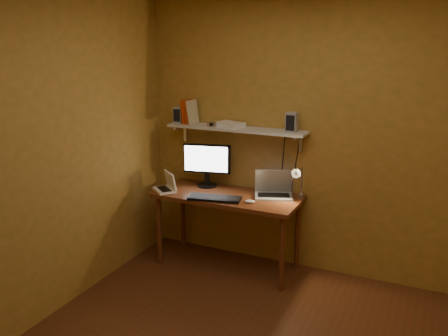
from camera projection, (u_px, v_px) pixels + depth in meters
The scene contains 14 objects.
room at pixel (251, 185), 3.00m from camera, with size 3.44×3.24×2.64m.
desk at pixel (228, 203), 4.59m from camera, with size 1.40×0.60×0.75m.
wall_shelf at pixel (236, 129), 4.58m from camera, with size 1.40×0.25×0.21m.
monitor at pixel (207, 163), 4.78m from camera, with size 0.48×0.24×0.44m.
laptop at pixel (274, 189), 4.51m from camera, with size 0.42×0.36×0.26m.
netbook at pixel (167, 185), 4.68m from camera, with size 0.30×0.29×0.19m.
keyboard at pixel (215, 198), 4.42m from camera, with size 0.49×0.16×0.03m, color black.
mouse at pixel (250, 201), 4.32m from camera, with size 0.09×0.06×0.03m, color white.
desk_lamp at pixel (299, 179), 4.36m from camera, with size 0.09×0.23×0.38m.
speaker_left at pixel (179, 115), 4.82m from camera, with size 0.09×0.09×0.16m, color #96999E.
speaker_right at pixel (292, 122), 4.33m from camera, with size 0.10×0.10×0.18m, color #96999E.
books at pixel (190, 112), 4.76m from camera, with size 0.13×0.16×0.24m.
shelf_camera at pixel (212, 124), 4.59m from camera, with size 0.09×0.04×0.05m.
router at pixel (229, 125), 4.60m from camera, with size 0.27×0.18×0.05m, color white.
Camera 1 is at (1.05, -2.68, 2.19)m, focal length 38.00 mm.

